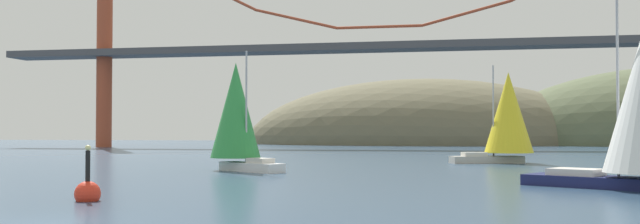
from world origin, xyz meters
The scene contains 6 objects.
ground_plane centered at (0.00, 0.00, 0.00)m, with size 360.00×360.00×0.00m, color #2D4760.
headland_center centered at (5.00, 135.00, 0.00)m, with size 79.82×44.00×29.05m, color #6B664C.
suspension_bridge centered at (0.00, 95.00, 18.79)m, with size 136.54×6.00×42.28m.
sailboat_green_sail centered at (-3.25, 29.22, 4.28)m, with size 7.08×6.11×8.91m.
sailboat_yellow_sail centered at (17.50, 45.39, 4.44)m, with size 8.25×5.62×9.01m.
channel_buoy centered at (-2.41, 6.57, 0.37)m, with size 1.10×1.10×2.64m.
Camera 1 is at (13.12, -20.37, 3.01)m, focal length 38.78 mm.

